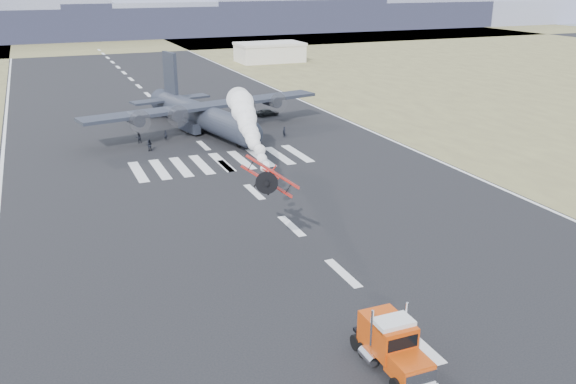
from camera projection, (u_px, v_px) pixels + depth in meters
ground at (418, 342)px, 45.02m from camera, size 500.00×500.00×0.00m
scrub_far at (92, 43)px, 244.97m from camera, size 500.00×80.00×0.00m
runway_markings at (204, 145)px, 97.18m from camera, size 60.00×260.00×0.01m
ridge_seg_d at (83, 22)px, 268.88m from camera, size 150.00×50.00×13.00m
ridge_seg_e at (224, 16)px, 292.17m from camera, size 150.00×50.00×15.00m
ridge_seg_f at (344, 11)px, 315.45m from camera, size 150.00×50.00×17.00m
ridge_seg_g at (448, 12)px, 339.74m from camera, size 150.00×50.00×13.00m
hangar_right at (270, 52)px, 191.13m from camera, size 20.50×12.50×5.90m
semi_truck at (392, 344)px, 41.58m from camera, size 2.84×8.35×3.76m
aerobatic_biplane at (269, 178)px, 55.84m from camera, size 4.94×5.28×4.16m
smoke_trail at (243, 111)px, 82.20m from camera, size 10.00×34.18×3.58m
transport_aircraft at (201, 113)px, 105.09m from camera, size 42.88×35.09×12.43m
support_vehicle at (267, 112)px, 117.74m from camera, size 4.94×2.93×1.29m
crew_a at (166, 135)px, 99.97m from camera, size 0.77×0.72×1.67m
crew_b at (139, 137)px, 98.37m from camera, size 1.06×0.88×1.87m
crew_c at (149, 145)px, 94.12m from camera, size 0.73×1.15×1.64m
crew_d at (253, 137)px, 98.65m from camera, size 1.02×1.14×1.75m
crew_e at (231, 130)px, 103.70m from camera, size 0.56×0.85×1.67m
crew_f at (242, 136)px, 99.89m from camera, size 1.61×0.96×1.65m
crew_g at (284, 132)px, 101.83m from camera, size 0.73×0.80×1.81m
crew_h at (149, 145)px, 93.91m from camera, size 0.94×0.63×1.85m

